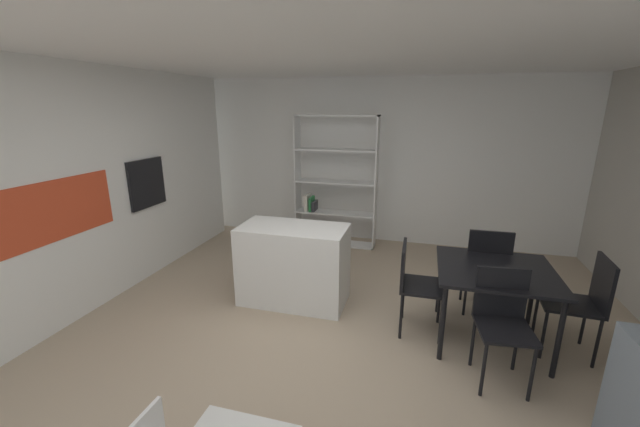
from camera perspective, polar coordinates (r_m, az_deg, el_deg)
ground_plane at (r=3.73m, az=-0.86°, el=-19.44°), size 8.78×8.78×0.00m
ceiling_slab at (r=3.08m, az=-1.08°, el=24.54°), size 6.39×6.36×0.06m
back_partition at (r=6.19m, az=7.34°, el=7.73°), size 6.39×0.06×2.59m
tall_cabinet_run_left at (r=4.78m, az=-35.58°, el=2.51°), size 0.62×5.74×2.59m
cabinet_niche_splashback at (r=4.45m, az=-34.56°, el=0.49°), size 0.01×1.23×0.59m
built_in_oven at (r=5.27m, az=-24.60°, el=4.18°), size 0.06×0.60×0.61m
kitchen_island at (r=4.30m, az=-3.97°, el=-7.63°), size 1.18×0.62×0.89m
open_bookshelf at (r=5.97m, az=1.52°, el=3.48°), size 1.28×0.30×2.03m
dining_table at (r=3.84m, az=24.83°, el=-8.54°), size 1.01×0.95×0.74m
dining_chair_far at (r=4.33m, az=23.72°, el=-7.02°), size 0.43×0.41×0.96m
dining_chair_island_side at (r=3.82m, az=13.89°, el=-9.53°), size 0.43×0.45×0.89m
dining_chair_near at (r=3.44m, az=25.72°, el=-13.59°), size 0.45×0.46×0.92m
dining_chair_window_side at (r=4.07m, az=34.90°, el=-10.33°), size 0.48×0.44×0.93m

